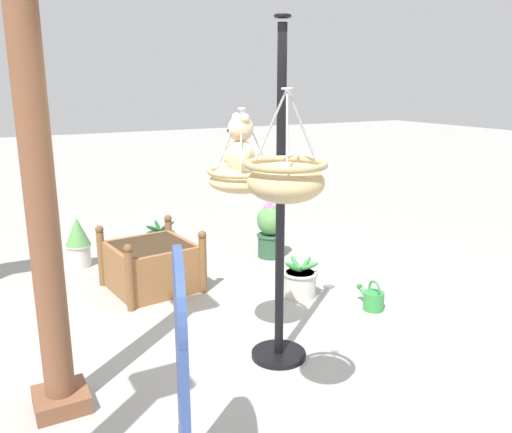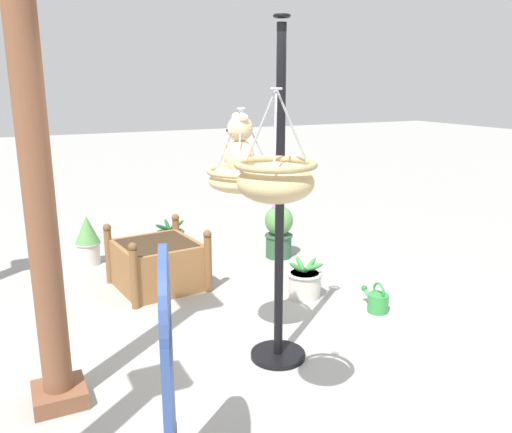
{
  "view_description": "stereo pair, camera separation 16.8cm",
  "coord_description": "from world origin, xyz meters",
  "px_view_note": "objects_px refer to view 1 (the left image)",
  "views": [
    {
      "loc": [
        -3.55,
        1.99,
        2.16
      ],
      "look_at": [
        -0.04,
        0.1,
        1.14
      ],
      "focal_mm": 36.91,
      "sensor_mm": 36.0,
      "label": 1
    },
    {
      "loc": [
        -3.62,
        1.84,
        2.16
      ],
      "look_at": [
        -0.04,
        0.1,
        1.14
      ],
      "focal_mm": 36.91,
      "sensor_mm": 36.0,
      "label": 2
    }
  ],
  "objects_px": {
    "teddy_bear": "(239,151)",
    "potted_plant_tall_leafy": "(271,230)",
    "display_sign_board": "(182,361)",
    "hanging_basket_with_teddy": "(242,179)",
    "potted_plant_fern_front": "(161,237)",
    "watering_can": "(373,299)",
    "wooden_planter_box": "(152,264)",
    "greenhouse_pillar_far_back": "(40,194)",
    "potted_plant_conical_shrub": "(300,281)",
    "potted_plant_bushy_green": "(78,241)",
    "hanging_basket_left_high": "(286,179)",
    "display_pole_central": "(280,259)"
  },
  "relations": [
    {
      "from": "hanging_basket_with_teddy",
      "to": "hanging_basket_left_high",
      "type": "xyz_separation_m",
      "value": [
        -1.15,
        0.32,
        0.21
      ]
    },
    {
      "from": "potted_plant_bushy_green",
      "to": "display_sign_board",
      "type": "distance_m",
      "value": 4.16
    },
    {
      "from": "watering_can",
      "to": "wooden_planter_box",
      "type": "bearing_deg",
      "value": 48.31
    },
    {
      "from": "hanging_basket_left_high",
      "to": "potted_plant_bushy_green",
      "type": "xyz_separation_m",
      "value": [
        4.0,
        0.44,
        -1.36
      ]
    },
    {
      "from": "greenhouse_pillar_far_back",
      "to": "teddy_bear",
      "type": "bearing_deg",
      "value": -88.35
    },
    {
      "from": "wooden_planter_box",
      "to": "potted_plant_conical_shrub",
      "type": "xyz_separation_m",
      "value": [
        -0.93,
        -1.28,
        -0.11
      ]
    },
    {
      "from": "hanging_basket_left_high",
      "to": "wooden_planter_box",
      "type": "distance_m",
      "value": 3.22
    },
    {
      "from": "display_sign_board",
      "to": "watering_can",
      "type": "distance_m",
      "value": 2.99
    },
    {
      "from": "potted_plant_tall_leafy",
      "to": "potted_plant_conical_shrub",
      "type": "height_order",
      "value": "potted_plant_tall_leafy"
    },
    {
      "from": "hanging_basket_with_teddy",
      "to": "hanging_basket_left_high",
      "type": "relative_size",
      "value": 1.06
    },
    {
      "from": "potted_plant_fern_front",
      "to": "watering_can",
      "type": "height_order",
      "value": "potted_plant_fern_front"
    },
    {
      "from": "greenhouse_pillar_far_back",
      "to": "watering_can",
      "type": "relative_size",
      "value": 8.82
    },
    {
      "from": "potted_plant_tall_leafy",
      "to": "potted_plant_fern_front",
      "type": "bearing_deg",
      "value": 45.26
    },
    {
      "from": "wooden_planter_box",
      "to": "potted_plant_bushy_green",
      "type": "distance_m",
      "value": 1.23
    },
    {
      "from": "display_pole_central",
      "to": "potted_plant_conical_shrub",
      "type": "bearing_deg",
      "value": -40.33
    },
    {
      "from": "potted_plant_tall_leafy",
      "to": "potted_plant_bushy_green",
      "type": "distance_m",
      "value": 2.34
    },
    {
      "from": "potted_plant_fern_front",
      "to": "potted_plant_conical_shrub",
      "type": "height_order",
      "value": "potted_plant_conical_shrub"
    },
    {
      "from": "potted_plant_tall_leafy",
      "to": "greenhouse_pillar_far_back",
      "type": "bearing_deg",
      "value": 126.49
    },
    {
      "from": "teddy_bear",
      "to": "potted_plant_tall_leafy",
      "type": "distance_m",
      "value": 2.86
    },
    {
      "from": "hanging_basket_with_teddy",
      "to": "potted_plant_bushy_green",
      "type": "height_order",
      "value": "hanging_basket_with_teddy"
    },
    {
      "from": "hanging_basket_with_teddy",
      "to": "greenhouse_pillar_far_back",
      "type": "distance_m",
      "value": 1.41
    },
    {
      "from": "display_sign_board",
      "to": "hanging_basket_with_teddy",
      "type": "bearing_deg",
      "value": -37.55
    },
    {
      "from": "display_pole_central",
      "to": "teddy_bear",
      "type": "relative_size",
      "value": 5.41
    },
    {
      "from": "hanging_basket_with_teddy",
      "to": "display_sign_board",
      "type": "bearing_deg",
      "value": 142.45
    },
    {
      "from": "hanging_basket_left_high",
      "to": "potted_plant_tall_leafy",
      "type": "bearing_deg",
      "value": -28.75
    },
    {
      "from": "teddy_bear",
      "to": "wooden_planter_box",
      "type": "bearing_deg",
      "value": 6.09
    },
    {
      "from": "potted_plant_bushy_green",
      "to": "potted_plant_conical_shrub",
      "type": "bearing_deg",
      "value": -137.76
    },
    {
      "from": "display_sign_board",
      "to": "potted_plant_bushy_green",
      "type": "bearing_deg",
      "value": -2.86
    },
    {
      "from": "potted_plant_bushy_green",
      "to": "teddy_bear",
      "type": "bearing_deg",
      "value": -165.38
    },
    {
      "from": "potted_plant_fern_front",
      "to": "display_sign_board",
      "type": "relative_size",
      "value": 0.31
    },
    {
      "from": "display_pole_central",
      "to": "potted_plant_conical_shrub",
      "type": "relative_size",
      "value": 6.41
    },
    {
      "from": "display_pole_central",
      "to": "watering_can",
      "type": "distance_m",
      "value": 1.51
    },
    {
      "from": "teddy_bear",
      "to": "potted_plant_tall_leafy",
      "type": "xyz_separation_m",
      "value": [
        2.07,
        -1.47,
        -1.32
      ]
    },
    {
      "from": "hanging_basket_with_teddy",
      "to": "wooden_planter_box",
      "type": "distance_m",
      "value": 2.12
    },
    {
      "from": "hanging_basket_with_teddy",
      "to": "wooden_planter_box",
      "type": "relative_size",
      "value": 0.63
    },
    {
      "from": "display_pole_central",
      "to": "potted_plant_tall_leafy",
      "type": "distance_m",
      "value": 2.57
    },
    {
      "from": "hanging_basket_with_teddy",
      "to": "watering_can",
      "type": "xyz_separation_m",
      "value": [
        0.2,
        -1.52,
        -1.36
      ]
    },
    {
      "from": "potted_plant_fern_front",
      "to": "potted_plant_conical_shrub",
      "type": "relative_size",
      "value": 1.08
    },
    {
      "from": "wooden_planter_box",
      "to": "potted_plant_fern_front",
      "type": "bearing_deg",
      "value": -21.89
    },
    {
      "from": "potted_plant_bushy_green",
      "to": "display_sign_board",
      "type": "xyz_separation_m",
      "value": [
        -4.12,
        0.21,
        0.54
      ]
    },
    {
      "from": "potted_plant_fern_front",
      "to": "potted_plant_bushy_green",
      "type": "relative_size",
      "value": 0.73
    },
    {
      "from": "potted_plant_conical_shrub",
      "to": "display_pole_central",
      "type": "bearing_deg",
      "value": 139.67
    },
    {
      "from": "potted_plant_tall_leafy",
      "to": "display_sign_board",
      "type": "relative_size",
      "value": 0.49
    },
    {
      "from": "hanging_basket_with_teddy",
      "to": "wooden_planter_box",
      "type": "bearing_deg",
      "value": 6.84
    },
    {
      "from": "display_pole_central",
      "to": "display_sign_board",
      "type": "xyz_separation_m",
      "value": [
        -1.12,
        1.22,
        0.02
      ]
    },
    {
      "from": "hanging_basket_left_high",
      "to": "display_sign_board",
      "type": "height_order",
      "value": "hanging_basket_left_high"
    },
    {
      "from": "display_sign_board",
      "to": "watering_can",
      "type": "height_order",
      "value": "display_sign_board"
    },
    {
      "from": "hanging_basket_left_high",
      "to": "greenhouse_pillar_far_back",
      "type": "xyz_separation_m",
      "value": [
        1.11,
        1.09,
        -0.18
      ]
    },
    {
      "from": "display_pole_central",
      "to": "hanging_basket_with_teddy",
      "type": "relative_size",
      "value": 4.21
    },
    {
      "from": "display_pole_central",
      "to": "potted_plant_tall_leafy",
      "type": "relative_size",
      "value": 3.71
    }
  ]
}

